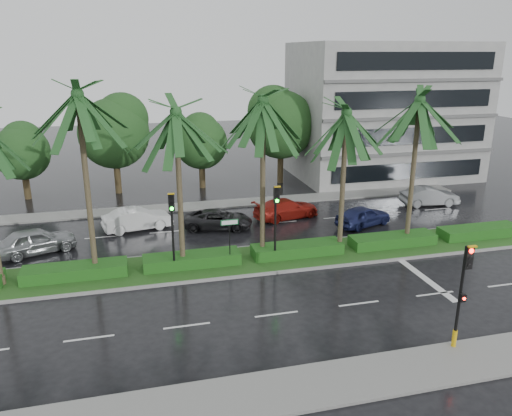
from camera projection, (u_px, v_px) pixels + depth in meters
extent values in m
plane|color=black|center=(250.00, 269.00, 26.88)|extent=(120.00, 120.00, 0.00)
cube|color=gray|center=(319.00, 385.00, 17.43)|extent=(40.00, 2.40, 0.12)
cube|color=gray|center=(213.00, 205.00, 37.96)|extent=(40.00, 2.00, 0.12)
cube|color=gray|center=(246.00, 261.00, 27.79)|extent=(36.00, 4.00, 0.14)
cube|color=#224F1A|center=(246.00, 259.00, 27.77)|extent=(35.60, 3.70, 0.02)
cube|color=#1E4513|center=(75.00, 271.00, 25.56)|extent=(5.20, 1.40, 0.60)
cube|color=#1E4513|center=(192.00, 260.00, 26.97)|extent=(5.20, 1.40, 0.60)
cube|color=#1E4513|center=(297.00, 249.00, 28.38)|extent=(5.20, 1.40, 0.60)
cube|color=#1E4513|center=(392.00, 240.00, 29.79)|extent=(5.20, 1.40, 0.60)
cube|color=#1E4513|center=(479.00, 232.00, 31.19)|extent=(5.20, 1.40, 0.60)
cube|color=silver|center=(33.00, 243.00, 30.54)|extent=(2.00, 0.12, 0.01)
cube|color=silver|center=(89.00, 338.00, 20.38)|extent=(2.00, 0.12, 0.01)
cube|color=silver|center=(101.00, 237.00, 31.48)|extent=(2.00, 0.12, 0.01)
cube|color=silver|center=(187.00, 326.00, 21.32)|extent=(2.00, 0.12, 0.01)
cube|color=silver|center=(165.00, 232.00, 32.42)|extent=(2.00, 0.12, 0.01)
cube|color=silver|center=(276.00, 314.00, 22.26)|extent=(2.00, 0.12, 0.01)
cube|color=silver|center=(226.00, 227.00, 33.36)|extent=(2.00, 0.12, 0.01)
cube|color=silver|center=(359.00, 304.00, 23.20)|extent=(2.00, 0.12, 0.01)
cube|color=silver|center=(283.00, 222.00, 34.29)|extent=(2.00, 0.12, 0.01)
cube|color=silver|center=(435.00, 294.00, 24.14)|extent=(2.00, 0.12, 0.01)
cube|color=silver|center=(337.00, 217.00, 35.23)|extent=(2.00, 0.12, 0.01)
cube|color=silver|center=(505.00, 285.00, 25.08)|extent=(2.00, 0.12, 0.01)
cube|color=silver|center=(388.00, 213.00, 36.17)|extent=(2.00, 0.12, 0.01)
cube|color=silver|center=(437.00, 209.00, 37.11)|extent=(2.00, 0.12, 0.01)
cube|color=silver|center=(421.00, 275.00, 26.10)|extent=(0.40, 6.00, 0.01)
cylinder|color=#3C2F22|center=(1.00, 280.00, 24.76)|extent=(0.40, 0.40, 0.44)
cylinder|color=#3C2F22|center=(87.00, 189.00, 24.60)|extent=(0.28, 0.28, 9.18)
cylinder|color=#3C2F22|center=(96.00, 270.00, 25.91)|extent=(0.40, 0.40, 0.44)
cylinder|color=#3C2F22|center=(180.00, 193.00, 25.62)|extent=(0.28, 0.28, 8.24)
cylinder|color=#3C2F22|center=(183.00, 263.00, 26.78)|extent=(0.40, 0.40, 0.44)
cylinder|color=#3C2F22|center=(263.00, 182.00, 26.88)|extent=(0.28, 0.28, 8.70)
cylinder|color=#3C2F22|center=(262.00, 253.00, 28.12)|extent=(0.40, 0.40, 0.44)
cylinder|color=#3C2F22|center=(343.00, 185.00, 27.68)|extent=(0.28, 0.28, 7.98)
cylinder|color=#3C2F22|center=(339.00, 248.00, 28.80)|extent=(0.40, 0.40, 0.44)
cylinder|color=#3C2F22|center=(413.00, 174.00, 28.92)|extent=(0.28, 0.28, 8.53)
cylinder|color=#3C2F22|center=(406.00, 239.00, 30.14)|extent=(0.40, 0.40, 0.44)
cylinder|color=black|center=(459.00, 307.00, 19.15)|extent=(0.12, 0.12, 3.40)
cube|color=black|center=(469.00, 257.00, 18.34)|extent=(0.30, 0.18, 0.90)
cube|color=gold|center=(472.00, 247.00, 18.08)|extent=(0.34, 0.12, 0.06)
cylinder|color=#FF0C05|center=(471.00, 251.00, 18.15)|extent=(0.18, 0.04, 0.18)
cylinder|color=black|center=(470.00, 259.00, 18.24)|extent=(0.18, 0.04, 0.18)
cylinder|color=black|center=(469.00, 266.00, 18.33)|extent=(0.18, 0.04, 0.18)
cylinder|color=gold|center=(454.00, 338.00, 19.55)|extent=(0.18, 0.18, 0.70)
cube|color=black|center=(463.00, 298.00, 18.85)|extent=(0.22, 0.16, 0.32)
cylinder|color=#FF0C05|center=(464.00, 299.00, 18.77)|extent=(0.12, 0.03, 0.12)
cylinder|color=black|center=(173.00, 241.00, 25.76)|extent=(0.12, 0.12, 3.40)
cube|color=black|center=(171.00, 202.00, 24.95)|extent=(0.30, 0.18, 0.90)
cube|color=gold|center=(171.00, 194.00, 24.70)|extent=(0.34, 0.12, 0.06)
cylinder|color=black|center=(171.00, 197.00, 24.77)|extent=(0.18, 0.04, 0.18)
cylinder|color=black|center=(171.00, 203.00, 24.86)|extent=(0.18, 0.04, 0.18)
cylinder|color=#0CE519|center=(172.00, 209.00, 24.95)|extent=(0.18, 0.04, 0.18)
cylinder|color=black|center=(275.00, 232.00, 27.05)|extent=(0.12, 0.12, 3.40)
cube|color=black|center=(277.00, 195.00, 26.24)|extent=(0.30, 0.18, 0.90)
cube|color=gold|center=(277.00, 187.00, 25.99)|extent=(0.34, 0.12, 0.06)
cylinder|color=black|center=(277.00, 190.00, 26.06)|extent=(0.18, 0.04, 0.18)
cylinder|color=black|center=(277.00, 195.00, 26.15)|extent=(0.18, 0.04, 0.18)
cylinder|color=#0CE519|center=(277.00, 201.00, 26.24)|extent=(0.18, 0.04, 0.18)
cylinder|color=black|center=(230.00, 242.00, 26.68)|extent=(0.06, 0.06, 2.60)
cube|color=#0C5926|center=(230.00, 222.00, 26.31)|extent=(0.95, 0.04, 0.30)
cube|color=white|center=(230.00, 222.00, 26.28)|extent=(0.85, 0.01, 0.22)
cylinder|color=#342A17|center=(27.00, 186.00, 39.47)|extent=(0.52, 0.52, 2.07)
sphere|color=#163B1A|center=(22.00, 153.00, 38.67)|extent=(4.26, 4.26, 4.26)
sphere|color=#163B1A|center=(21.00, 141.00, 38.69)|extent=(3.19, 3.19, 3.19)
cylinder|color=#342A17|center=(118.00, 177.00, 41.01)|extent=(0.52, 0.52, 2.74)
sphere|color=#163B1A|center=(114.00, 133.00, 39.94)|extent=(5.64, 5.64, 5.64)
sphere|color=#163B1A|center=(113.00, 119.00, 39.89)|extent=(4.23, 4.23, 4.23)
cylinder|color=#342A17|center=(202.00, 175.00, 42.74)|extent=(0.52, 0.52, 2.16)
sphere|color=#163B1A|center=(201.00, 143.00, 41.90)|extent=(4.44, 4.44, 4.44)
sphere|color=#163B1A|center=(200.00, 132.00, 41.92)|extent=(3.33, 3.33, 3.33)
cylinder|color=#342A17|center=(280.00, 167.00, 44.28)|extent=(0.52, 0.52, 2.87)
sphere|color=#163B1A|center=(281.00, 125.00, 43.16)|extent=(5.90, 5.90, 5.90)
sphere|color=#163B1A|center=(280.00, 111.00, 43.10)|extent=(4.43, 4.43, 4.43)
cylinder|color=#342A17|center=(353.00, 165.00, 45.98)|extent=(0.52, 0.52, 2.46)
sphere|color=#163B1A|center=(355.00, 130.00, 45.03)|extent=(5.05, 5.05, 5.05)
sphere|color=#163B1A|center=(354.00, 119.00, 45.01)|extent=(3.79, 3.79, 3.79)
cube|color=gray|center=(384.00, 111.00, 45.72)|extent=(16.00, 10.00, 12.00)
imported|color=gray|center=(36.00, 241.00, 28.81)|extent=(3.25, 4.79, 1.52)
imported|color=silver|center=(137.00, 219.00, 32.64)|extent=(2.41, 4.67, 1.47)
imported|color=black|center=(218.00, 219.00, 32.94)|extent=(3.07, 4.82, 1.24)
imported|color=maroon|center=(286.00, 209.00, 34.97)|extent=(3.06, 5.09, 1.38)
imported|color=#1A204E|center=(363.00, 216.00, 33.38)|extent=(2.86, 4.34, 1.37)
imported|color=slate|center=(430.00, 196.00, 37.88)|extent=(1.96, 4.45, 1.42)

